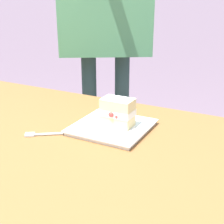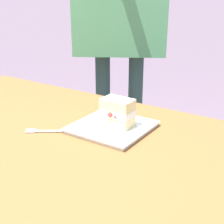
% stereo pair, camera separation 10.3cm
% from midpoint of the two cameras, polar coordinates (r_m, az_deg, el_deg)
% --- Properties ---
extents(patio_table, '(1.40, 0.81, 0.72)m').
position_cam_midpoint_polar(patio_table, '(1.12, -9.48, -7.71)').
color(patio_table, brown).
rests_on(patio_table, ground).
extents(dessert_plate, '(0.24, 0.24, 0.02)m').
position_cam_midpoint_polar(dessert_plate, '(1.05, 2.81, -2.80)').
color(dessert_plate, white).
rests_on(dessert_plate, patio_table).
extents(cake_slice, '(0.10, 0.08, 0.09)m').
position_cam_midpoint_polar(cake_slice, '(1.02, 3.87, -0.11)').
color(cake_slice, '#EAD18C').
rests_on(cake_slice, dessert_plate).
extents(dessert_fork, '(0.15, 0.11, 0.01)m').
position_cam_midpoint_polar(dessert_fork, '(1.04, -8.62, -3.43)').
color(dessert_fork, silver).
rests_on(dessert_fork, patio_table).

